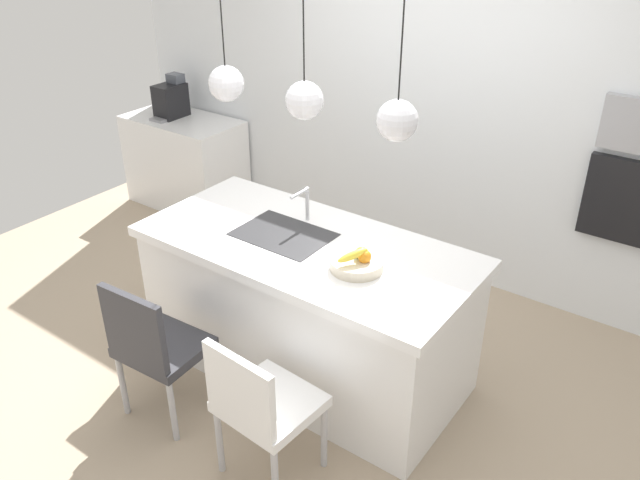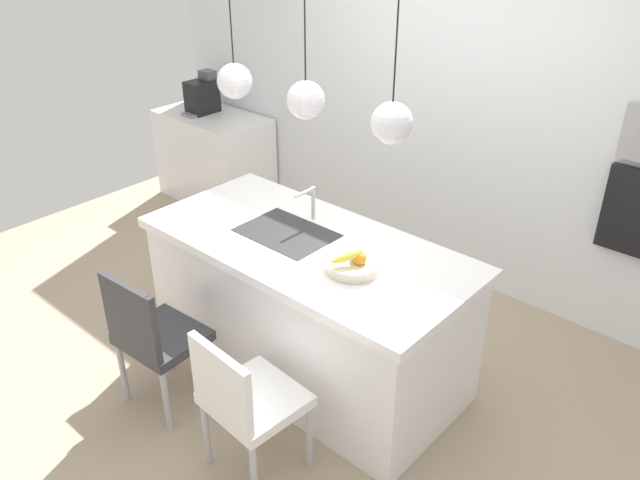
% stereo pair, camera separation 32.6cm
% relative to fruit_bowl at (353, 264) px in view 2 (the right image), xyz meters
% --- Properties ---
extents(floor, '(6.60, 6.60, 0.00)m').
position_rel_fruit_bowl_xyz_m(floor, '(-0.40, 0.07, -0.96)').
color(floor, tan).
rests_on(floor, ground).
extents(back_wall, '(6.00, 0.10, 2.60)m').
position_rel_fruit_bowl_xyz_m(back_wall, '(-0.40, 1.72, 0.34)').
color(back_wall, white).
rests_on(back_wall, ground).
extents(kitchen_island, '(2.01, 0.96, 0.92)m').
position_rel_fruit_bowl_xyz_m(kitchen_island, '(-0.40, 0.07, -0.50)').
color(kitchen_island, white).
rests_on(kitchen_island, ground).
extents(sink_basin, '(0.56, 0.40, 0.02)m').
position_rel_fruit_bowl_xyz_m(sink_basin, '(-0.57, 0.07, -0.05)').
color(sink_basin, '#2D2D30').
rests_on(sink_basin, kitchen_island).
extents(faucet, '(0.02, 0.17, 0.22)m').
position_rel_fruit_bowl_xyz_m(faucet, '(-0.57, 0.28, 0.10)').
color(faucet, silver).
rests_on(faucet, kitchen_island).
extents(fruit_bowl, '(0.29, 0.29, 0.15)m').
position_rel_fruit_bowl_xyz_m(fruit_bowl, '(0.00, 0.00, 0.00)').
color(fruit_bowl, beige).
rests_on(fruit_bowl, kitchen_island).
extents(side_counter, '(1.10, 0.60, 0.86)m').
position_rel_fruit_bowl_xyz_m(side_counter, '(-2.80, 1.35, -0.53)').
color(side_counter, white).
rests_on(side_counter, ground).
extents(coffee_machine, '(0.20, 0.35, 0.38)m').
position_rel_fruit_bowl_xyz_m(coffee_machine, '(-2.91, 1.35, 0.06)').
color(coffee_machine, black).
rests_on(coffee_machine, side_counter).
extents(chair_near, '(0.48, 0.44, 0.91)m').
position_rel_fruit_bowl_xyz_m(chair_near, '(-0.82, -0.77, -0.45)').
color(chair_near, '#333338').
rests_on(chair_near, ground).
extents(chair_middle, '(0.49, 0.46, 0.87)m').
position_rel_fruit_bowl_xyz_m(chair_middle, '(-0.05, -0.77, -0.46)').
color(chair_middle, white).
rests_on(chair_middle, ground).
extents(pendant_light_left, '(0.20, 0.20, 0.80)m').
position_rel_fruit_bowl_xyz_m(pendant_light_left, '(-0.95, 0.07, 0.81)').
color(pendant_light_left, silver).
extents(pendant_light_center, '(0.20, 0.20, 0.80)m').
position_rel_fruit_bowl_xyz_m(pendant_light_center, '(-0.40, 0.07, 0.81)').
color(pendant_light_center, silver).
extents(pendant_light_right, '(0.20, 0.20, 0.80)m').
position_rel_fruit_bowl_xyz_m(pendant_light_right, '(0.15, 0.07, 0.81)').
color(pendant_light_right, silver).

